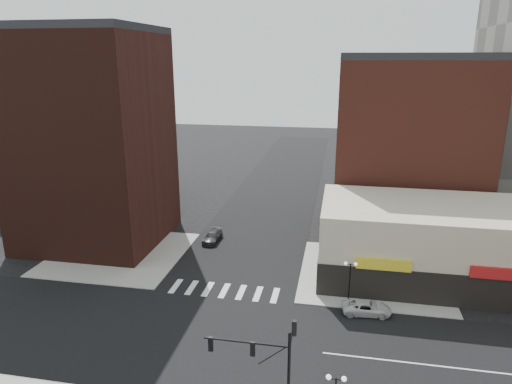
# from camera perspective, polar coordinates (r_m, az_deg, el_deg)

# --- Properties ---
(ground) EXTENTS (240.00, 240.00, 0.00)m
(ground) POSITION_cam_1_polar(r_m,az_deg,el_deg) (39.76, -6.94, -17.77)
(ground) COLOR black
(ground) RESTS_ON ground
(road_ew) EXTENTS (200.00, 14.00, 0.02)m
(road_ew) POSITION_cam_1_polar(r_m,az_deg,el_deg) (39.75, -6.94, -17.76)
(road_ew) COLOR black
(road_ew) RESTS_ON ground
(road_ns) EXTENTS (14.00, 200.00, 0.02)m
(road_ns) POSITION_cam_1_polar(r_m,az_deg,el_deg) (39.75, -6.94, -17.76)
(road_ns) COLOR black
(road_ns) RESTS_ON ground
(sidewalk_nw) EXTENTS (15.00, 15.00, 0.12)m
(sidewalk_nw) POSITION_cam_1_polar(r_m,az_deg,el_deg) (56.64, -16.68, -7.37)
(sidewalk_nw) COLOR gray
(sidewalk_nw) RESTS_ON ground
(sidewalk_ne) EXTENTS (15.00, 15.00, 0.12)m
(sidewalk_ne) POSITION_cam_1_polar(r_m,az_deg,el_deg) (50.96, 14.26, -9.94)
(sidewalk_ne) COLOR gray
(sidewalk_ne) RESTS_ON ground
(building_nw) EXTENTS (16.00, 15.00, 25.00)m
(building_nw) POSITION_cam_1_polar(r_m,az_deg,el_deg) (58.62, -19.86, 5.89)
(building_nw) COLOR #361711
(building_nw) RESTS_ON ground
(building_nw_low) EXTENTS (20.00, 18.00, 12.00)m
(building_nw_low) POSITION_cam_1_polar(r_m,az_deg,el_deg) (79.52, -21.97, 3.46)
(building_nw_low) COLOR #361711
(building_nw_low) RESTS_ON ground
(building_ne_midrise) EXTENTS (18.00, 15.00, 22.00)m
(building_ne_midrise) POSITION_cam_1_polar(r_m,az_deg,el_deg) (62.29, 18.39, 5.20)
(building_ne_midrise) COLOR maroon
(building_ne_midrise) RESTS_ON ground
(building_ne_row) EXTENTS (24.20, 12.20, 8.00)m
(building_ne_row) POSITION_cam_1_polar(r_m,az_deg,el_deg) (51.01, 21.84, -6.63)
(building_ne_row) COLOR #B9B093
(building_ne_row) RESTS_ON ground
(traffic_signal) EXTENTS (5.59, 3.09, 7.77)m
(traffic_signal) POSITION_cam_1_polar(r_m,az_deg,el_deg) (29.27, 2.25, -19.87)
(traffic_signal) COLOR black
(traffic_signal) RESTS_ON ground
(street_lamp_ne) EXTENTS (1.22, 0.32, 4.16)m
(street_lamp_ne) POSITION_cam_1_polar(r_m,az_deg,el_deg) (43.57, 11.69, -9.75)
(street_lamp_ne) COLOR black
(street_lamp_ne) RESTS_ON sidewalk_ne
(white_suv) EXTENTS (4.52, 2.35, 1.22)m
(white_suv) POSITION_cam_1_polar(r_m,az_deg,el_deg) (43.59, 13.67, -13.88)
(white_suv) COLOR silver
(white_suv) RESTS_ON ground
(dark_sedan_north) EXTENTS (1.85, 4.43, 1.28)m
(dark_sedan_north) POSITION_cam_1_polar(r_m,az_deg,el_deg) (57.89, -5.46, -5.56)
(dark_sedan_north) COLOR black
(dark_sedan_north) RESTS_ON ground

